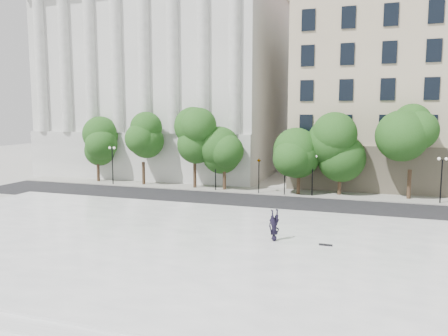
{
  "coord_description": "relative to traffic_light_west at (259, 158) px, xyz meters",
  "views": [
    {
      "loc": [
        10.52,
        -21.05,
        8.3
      ],
      "look_at": [
        0.12,
        10.0,
        4.21
      ],
      "focal_mm": 35.0,
      "sensor_mm": 36.0,
      "label": 1
    }
  ],
  "objects": [
    {
      "name": "street",
      "position": [
        0.21,
        -4.3,
        -3.72
      ],
      "size": [
        60.0,
        8.0,
        0.02
      ],
      "primitive_type": "cube",
      "color": "black",
      "rests_on": "ground"
    },
    {
      "name": "skateboard",
      "position": [
        8.46,
        -17.39,
        -3.24
      ],
      "size": [
        0.79,
        0.2,
        0.08
      ],
      "primitive_type": "cube",
      "rotation": [
        0.0,
        0.0,
        0.0
      ],
      "color": "black",
      "rests_on": "plaza"
    },
    {
      "name": "building_west",
      "position": [
        -16.79,
        16.27,
        9.16
      ],
      "size": [
        31.5,
        27.65,
        25.6
      ],
      "color": "silver",
      "rests_on": "ground"
    },
    {
      "name": "ground",
      "position": [
        0.21,
        -22.3,
        -3.73
      ],
      "size": [
        160.0,
        160.0,
        0.0
      ],
      "primitive_type": "plane",
      "color": "#B3B1A9",
      "rests_on": "ground"
    },
    {
      "name": "lamp_posts",
      "position": [
        -0.05,
        0.3,
        -0.76
      ],
      "size": [
        35.53,
        0.28,
        4.49
      ],
      "color": "black",
      "rests_on": "ground"
    },
    {
      "name": "plaza",
      "position": [
        0.21,
        -19.3,
        -3.51
      ],
      "size": [
        44.0,
        22.0,
        0.45
      ],
      "primitive_type": "cube",
      "color": "white",
      "rests_on": "ground"
    },
    {
      "name": "person_lying",
      "position": [
        5.32,
        -17.39,
        -3.01
      ],
      "size": [
        1.85,
        1.96,
        0.54
      ],
      "primitive_type": "imported",
      "rotation": [
        -1.54,
        0.0,
        0.72
      ],
      "color": "black",
      "rests_on": "plaza"
    },
    {
      "name": "far_sidewalk",
      "position": [
        0.21,
        1.7,
        -3.67
      ],
      "size": [
        60.0,
        4.0,
        0.12
      ],
      "primitive_type": "cube",
      "color": "#ADA9A0",
      "rests_on": "ground"
    },
    {
      "name": "traffic_light_east",
      "position": [
        2.68,
        0.0,
        -0.1
      ],
      "size": [
        0.8,
        1.63,
        4.15
      ],
      "color": "black",
      "rests_on": "ground"
    },
    {
      "name": "traffic_light_west",
      "position": [
        0.0,
        0.0,
        0.0
      ],
      "size": [
        0.97,
        1.84,
        4.23
      ],
      "color": "black",
      "rests_on": "ground"
    },
    {
      "name": "street_trees",
      "position": [
        0.35,
        1.37,
        1.11
      ],
      "size": [
        46.48,
        5.36,
        7.53
      ],
      "color": "#382619",
      "rests_on": "ground"
    }
  ]
}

